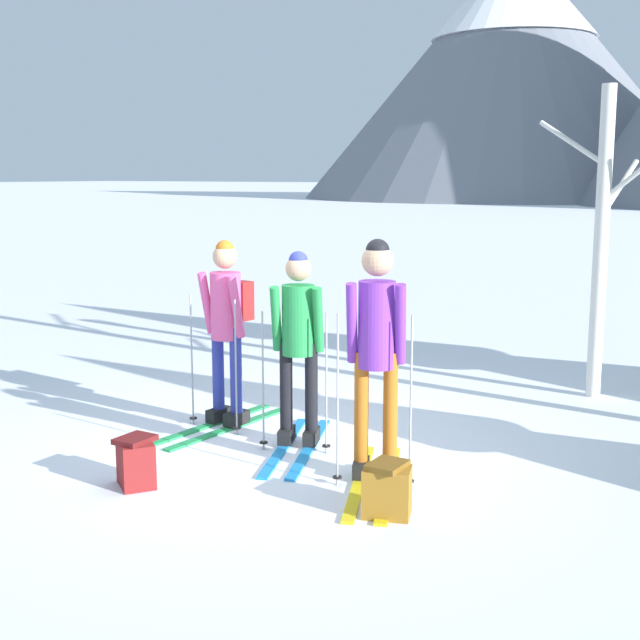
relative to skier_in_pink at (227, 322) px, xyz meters
name	(u,v)px	position (x,y,z in m)	size (l,w,h in m)	color
ground_plane	(291,446)	(0.85, -0.23, -0.97)	(400.00, 400.00, 0.00)	white
skier_in_pink	(227,322)	(0.00, 0.00, 0.00)	(0.61, 1.62, 1.73)	green
skier_in_green	(298,341)	(0.89, -0.18, -0.06)	(0.88, 1.63, 1.68)	#1E84D1
skier_in_purple	(376,347)	(1.84, -0.59, 0.06)	(0.91, 1.62, 1.84)	yellow
birch_tree_slender	(602,237)	(2.67, 2.82, 0.70)	(1.59, 0.48, 3.20)	silver
backpack_on_snow_front	(136,462)	(0.37, -1.64, -0.79)	(0.40, 0.38, 0.38)	maroon
backpack_on_snow_beside	(387,490)	(2.24, -1.18, -0.79)	(0.38, 0.33, 0.38)	#99661E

